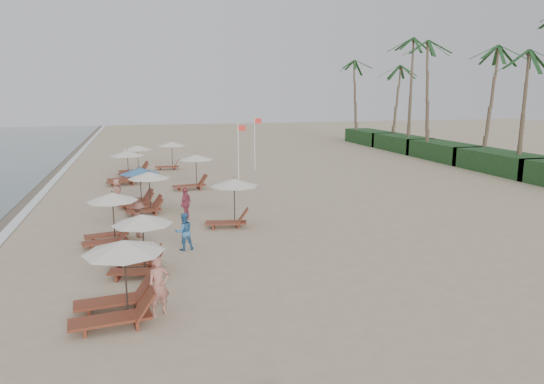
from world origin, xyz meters
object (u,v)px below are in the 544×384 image
object	(u,v)px
beachgoer_mid_a	(184,232)
lounger_station_6	(134,161)
beachgoer_far_b	(117,192)
lounger_station_1	(138,242)
beachgoer_near	(159,286)
beachgoer_far_a	(186,204)
beachgoer_mid_b	(139,220)
inland_station_0	(231,197)
lounger_station_3	(146,191)
lounger_station_4	(137,186)
lounger_station_5	(124,168)
inland_station_2	(170,152)
lounger_station_2	(108,218)
lounger_station_0	(115,283)
flag_pole_near	(239,148)
inland_station_1	(193,169)

from	to	relation	value
beachgoer_mid_a	lounger_station_6	bearing A→B (deg)	-95.59
lounger_station_6	beachgoer_far_b	size ratio (longest dim) A/B	1.81
lounger_station_1	beachgoer_near	xyz separation A→B (m)	(0.54, -3.56, -0.23)
lounger_station_1	beachgoer_far_a	bearing A→B (deg)	71.48
beachgoer_mid_b	inland_station_0	bearing A→B (deg)	-118.68
lounger_station_3	beachgoer_far_b	world-z (taller)	lounger_station_3
lounger_station_4	beachgoer_mid_b	size ratio (longest dim) A/B	1.58
lounger_station_5	inland_station_2	xyz separation A→B (m)	(3.44, 5.78, 0.30)
lounger_station_1	lounger_station_2	distance (m)	3.98
lounger_station_3	beachgoer_near	world-z (taller)	lounger_station_3
lounger_station_5	lounger_station_6	world-z (taller)	lounger_station_5
lounger_station_0	inland_station_0	size ratio (longest dim) A/B	1.02
beachgoer_near	beachgoer_far_a	size ratio (longest dim) A/B	1.06
beachgoer_far_a	lounger_station_6	bearing A→B (deg)	-139.74
lounger_station_1	beachgoer_far_b	xyz separation A→B (m)	(-1.07, 10.99, -0.35)
beachgoer_near	beachgoer_far_a	bearing A→B (deg)	59.58
lounger_station_3	inland_station_2	bearing A→B (deg)	81.52
beachgoer_near	beachgoer_mid_a	bearing A→B (deg)	57.00
inland_station_2	flag_pole_near	xyz separation A→B (m)	(4.45, -6.21, 0.85)
lounger_station_1	lounger_station_4	bearing A→B (deg)	89.96
lounger_station_2	lounger_station_5	world-z (taller)	lounger_station_5
lounger_station_1	inland_station_1	distance (m)	15.01
inland_station_0	beachgoer_far_a	xyz separation A→B (m)	(-1.93, 1.74, -0.60)
lounger_station_5	beachgoer_mid_b	bearing A→B (deg)	-86.27
lounger_station_0	lounger_station_6	distance (m)	24.71
beachgoer_near	lounger_station_4	bearing A→B (deg)	71.29
lounger_station_2	lounger_station_6	bearing A→B (deg)	86.71
beachgoer_near	flag_pole_near	xyz separation A→B (m)	(6.54, 20.81, 1.41)
lounger_station_2	lounger_station_5	bearing A→B (deg)	88.57
lounger_station_3	inland_station_1	world-z (taller)	inland_station_1
lounger_station_3	lounger_station_1	bearing A→B (deg)	-92.92
lounger_station_3	lounger_station_4	size ratio (longest dim) A/B	1.00
beachgoer_mid_b	lounger_station_2	bearing A→B (deg)	76.76
inland_station_1	inland_station_2	xyz separation A→B (m)	(-0.87, 8.87, 0.10)
beachgoer_mid_a	flag_pole_near	xyz separation A→B (m)	(5.32, 15.13, 1.52)
beachgoer_near	lounger_station_6	bearing A→B (deg)	70.74
inland_station_1	inland_station_2	size ratio (longest dim) A/B	1.06
inland_station_1	flag_pole_near	size ratio (longest dim) A/B	0.69
flag_pole_near	beachgoer_mid_b	bearing A→B (deg)	-118.60
beachgoer_near	beachgoer_mid_b	xyz separation A→B (m)	(-0.48, 7.94, -0.10)
lounger_station_6	lounger_station_1	bearing A→B (deg)	-89.59
inland_station_1	beachgoer_mid_a	bearing A→B (deg)	-97.94
beachgoer_mid_a	beachgoer_mid_b	size ratio (longest dim) A/B	0.98
lounger_station_3	beachgoer_near	xyz separation A→B (m)	(0.09, -12.39, -0.29)
inland_station_2	beachgoer_far_b	size ratio (longest dim) A/B	1.77
lounger_station_1	inland_station_0	bearing A→B (deg)	50.38
beachgoer_mid_b	flag_pole_near	size ratio (longest dim) A/B	0.38
inland_station_0	beachgoer_mid_b	xyz separation A→B (m)	(-4.15, -0.71, -0.64)
lounger_station_6	flag_pole_near	bearing A→B (deg)	-28.62
inland_station_2	beachgoer_far_a	distance (m)	16.65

